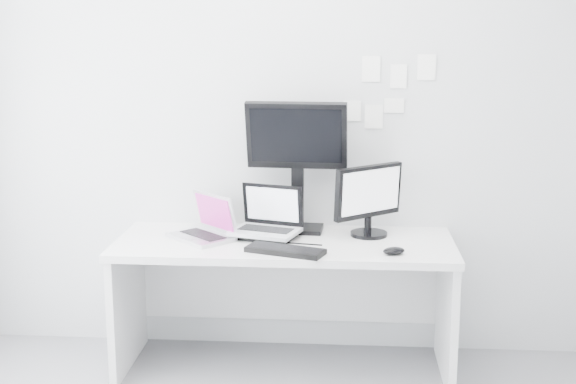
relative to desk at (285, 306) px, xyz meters
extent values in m
plane|color=#B4B6B9|center=(0.00, 0.35, 0.99)|extent=(3.60, 0.00, 3.60)
cube|color=silver|center=(0.00, 0.00, 0.00)|extent=(1.80, 0.70, 0.73)
cube|color=silver|center=(-0.45, 0.00, 0.49)|extent=(0.42, 0.42, 0.25)
cube|color=black|center=(-0.43, 0.26, 0.45)|extent=(0.11, 0.11, 0.18)
cube|color=#B9BBC2|center=(-0.11, 0.03, 0.51)|extent=(0.41, 0.36, 0.29)
cube|color=black|center=(0.05, 0.21, 0.74)|extent=(0.56, 0.23, 0.75)
cube|color=black|center=(0.45, 0.14, 0.57)|extent=(0.47, 0.44, 0.40)
cube|color=black|center=(0.02, -0.23, 0.38)|extent=(0.42, 0.26, 0.03)
ellipsoid|color=black|center=(0.57, -0.22, 0.38)|extent=(0.14, 0.11, 0.04)
cube|color=white|center=(0.45, 0.34, 1.26)|extent=(0.10, 0.00, 0.14)
cube|color=white|center=(0.60, 0.34, 1.22)|extent=(0.09, 0.00, 0.13)
cube|color=white|center=(0.75, 0.34, 1.26)|extent=(0.10, 0.00, 0.14)
cube|color=white|center=(0.58, 0.34, 1.05)|extent=(0.11, 0.00, 0.08)
cube|color=white|center=(0.47, 0.34, 0.99)|extent=(0.10, 0.00, 0.13)
cube|color=white|center=(0.35, 0.34, 1.02)|extent=(0.10, 0.00, 0.11)
camera|label=1|loc=(0.32, -4.01, 1.48)|focal=48.84mm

